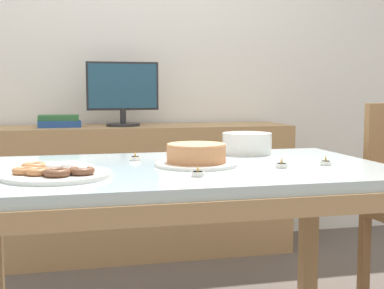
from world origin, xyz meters
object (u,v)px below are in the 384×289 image
Objects in this scene: book_stack at (59,121)px; cake_chocolate_round at (196,156)px; pastry_platter at (56,172)px; computer_monitor at (123,94)px; plate_stack at (247,143)px; tealight_left_edge at (326,163)px; tealight_near_front at (282,165)px; tealight_near_cakes at (135,158)px; tealight_right_edge at (197,173)px; tealight_centre at (206,155)px.

book_stack is 1.41m from cake_chocolate_round.
computer_monitor is at bearing 75.62° from pastry_platter.
pastry_platter is at bearing -151.11° from plate_stack.
tealight_left_edge is 1.00× the size of tealight_near_front.
computer_monitor reaches higher than tealight_near_cakes.
computer_monitor is 1.34m from cake_chocolate_round.
cake_chocolate_round is at bearing 155.58° from tealight_near_front.
tealight_left_edge is (0.16, -0.40, -0.03)m from plate_stack.
pastry_platter is 8.71× the size of tealight_left_edge.
cake_chocolate_round is 0.47m from tealight_left_edge.
tealight_left_edge is at bearing 6.55° from tealight_near_front.
book_stack is 1.71m from tealight_left_edge.
pastry_platter reaches higher than tealight_near_front.
pastry_platter is 0.77m from tealight_near_front.
tealight_right_edge is at bearing -71.96° from tealight_near_cakes.
computer_monitor is 1.16m from tealight_near_cakes.
plate_stack is at bearing 111.90° from tealight_left_edge.
tealight_left_edge and tealight_near_cakes have the same top height.
cake_chocolate_round is 7.50× the size of tealight_near_front.
cake_chocolate_round is 0.42m from plate_stack.
plate_stack is 5.25× the size of tealight_left_edge.
computer_monitor is 10.60× the size of tealight_centre.
pastry_platter is (-0.49, -0.14, -0.02)m from cake_chocolate_round.
plate_stack is 5.25× the size of tealight_near_cakes.
tealight_left_edge and tealight_centre have the same top height.
tealight_left_edge is at bearing -56.50° from book_stack.
tealight_near_cakes is (-0.20, 0.19, -0.03)m from cake_chocolate_round.
tealight_near_front is at bearing 18.49° from tealight_right_edge.
cake_chocolate_round is 7.50× the size of tealight_right_edge.
tealight_near_front is at bearing -33.70° from tealight_near_cakes.
tealight_left_edge is at bearing -68.10° from plate_stack.
computer_monitor reaches higher than tealight_centre.
cake_chocolate_round is 0.51m from pastry_platter.
cake_chocolate_round is 1.43× the size of plate_stack.
plate_stack reaches higher than tealight_right_edge.
pastry_platter is 0.90m from plate_stack.
plate_stack is at bearing 44.69° from cake_chocolate_round.
cake_chocolate_round is at bearing 76.56° from tealight_right_edge.
book_stack reaches higher than tealight_centre.
pastry_platter is at bearing -148.52° from tealight_centre.
tealight_centre is 1.00× the size of tealight_near_front.
plate_stack is 5.25× the size of tealight_centre.
plate_stack reaches higher than tealight_near_cakes.
tealight_left_edge is (0.94, -1.42, -0.08)m from book_stack.
book_stack reaches higher than tealight_left_edge.
tealight_near_front is (0.47, -0.32, 0.00)m from tealight_near_cakes.
computer_monitor reaches higher than tealight_right_edge.
tealight_left_edge is 0.18m from tealight_near_front.
book_stack is at bearing 123.50° from tealight_left_edge.
tealight_near_cakes is at bearing -94.06° from computer_monitor.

